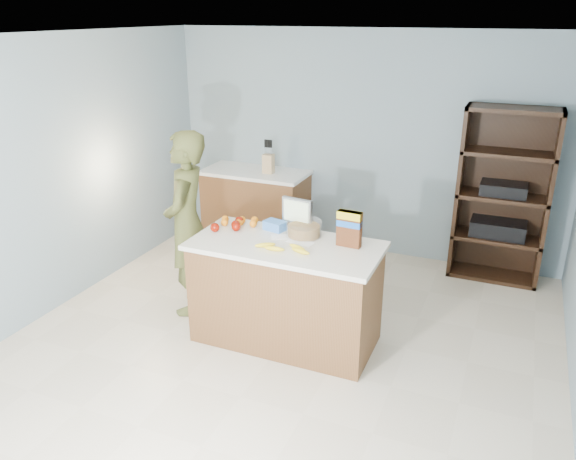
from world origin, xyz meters
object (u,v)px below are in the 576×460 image
at_px(shelving_unit, 502,198).
at_px(tv, 297,212).
at_px(person, 187,224).
at_px(cereal_box, 349,226).
at_px(counter_peninsula, 286,296).

xyz_separation_m(shelving_unit, tv, (-1.58, -1.73, 0.19)).
xyz_separation_m(shelving_unit, person, (-2.60, -1.88, -0.01)).
xyz_separation_m(tv, cereal_box, (0.52, -0.17, 0.01)).
bearing_deg(cereal_box, shelving_unit, 60.76).
relative_size(counter_peninsula, person, 0.91).
height_order(person, tv, person).
bearing_deg(shelving_unit, cereal_box, -119.24).
height_order(shelving_unit, tv, shelving_unit).
height_order(shelving_unit, cereal_box, shelving_unit).
relative_size(person, tv, 6.06).
distance_m(counter_peninsula, person, 1.15).
relative_size(counter_peninsula, shelving_unit, 0.87).
distance_m(tv, cereal_box, 0.54).
height_order(counter_peninsula, shelving_unit, shelving_unit).
distance_m(person, cereal_box, 1.55).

